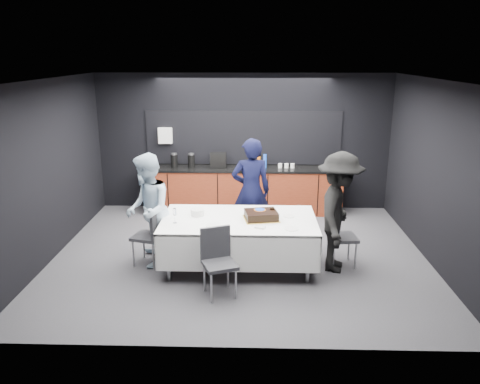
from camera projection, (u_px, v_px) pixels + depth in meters
The scene contains 18 objects.
ground at pixel (240, 255), 7.65m from camera, with size 6.00×6.00×0.00m, color #434348.
room_shell at pixel (240, 143), 7.12m from camera, with size 6.04×5.04×2.82m.
kitchenette at pixel (242, 186), 9.62m from camera, with size 4.10×0.64×2.05m.
party_table at pixel (239, 227), 7.08m from camera, with size 2.32×1.32×0.78m.
cake_assembly at pixel (261, 215), 7.01m from camera, with size 0.57×0.49×0.16m.
plate_stack at pixel (197, 212), 7.17m from camera, with size 0.20×0.20×0.10m, color white.
loose_plate_near at pixel (214, 225), 6.76m from camera, with size 0.22×0.22×0.01m, color white.
loose_plate_right_a at pixel (289, 216), 7.14m from camera, with size 0.18×0.18×0.01m, color white.
loose_plate_right_b at pixel (291, 229), 6.63m from camera, with size 0.20×0.20×0.01m, color white.
loose_plate_far at pixel (249, 210), 7.44m from camera, with size 0.18×0.18×0.01m, color white.
fork_pile at pixel (260, 227), 6.66m from camera, with size 0.15×0.09×0.02m, color white.
champagne_flute at pixel (175, 213), 6.82m from camera, with size 0.06×0.06×0.22m.
chair_left at pixel (152, 232), 7.19m from camera, with size 0.51×0.51×0.92m.
chair_right at pixel (338, 232), 7.17m from camera, with size 0.46×0.46×0.92m.
chair_near at pixel (218, 257), 6.32m from camera, with size 0.54×0.54×0.92m.
person_center at pixel (251, 191), 7.98m from camera, with size 0.67×0.44×1.83m, color black.
person_left at pixel (148, 210), 7.13m from camera, with size 0.85×0.66×1.75m, color #ABC3D7.
person_right at pixel (339, 212), 6.92m from camera, with size 1.17×0.67×1.82m, color black.
Camera 1 is at (0.21, -7.03, 3.18)m, focal length 35.00 mm.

